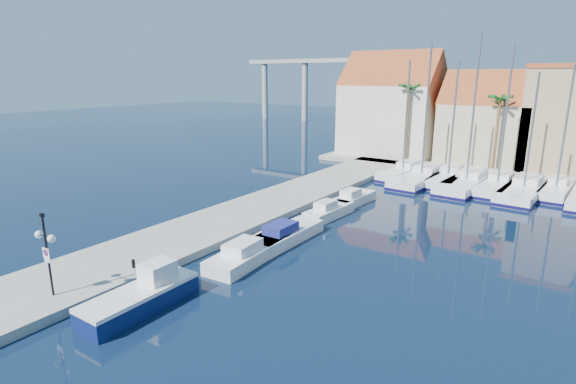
{
  "coord_description": "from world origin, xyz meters",
  "views": [
    {
      "loc": [
        12.93,
        -10.68,
        10.84
      ],
      "look_at": [
        -4.09,
        14.03,
        3.0
      ],
      "focal_mm": 28.0,
      "sensor_mm": 36.0,
      "label": 1
    }
  ],
  "objects": [
    {
      "name": "motorboat_west_3",
      "position": [
        -3.61,
        23.25,
        0.51
      ],
      "size": [
        1.96,
        5.26,
        1.4
      ],
      "rotation": [
        0.0,
        0.0,
        -0.06
      ],
      "color": "white",
      "rests_on": "ground"
    },
    {
      "name": "motorboat_west_1",
      "position": [
        -3.31,
        12.59,
        0.51
      ],
      "size": [
        2.07,
        6.39,
        1.4
      ],
      "rotation": [
        0.0,
        0.0,
        -0.0
      ],
      "color": "white",
      "rests_on": "ground"
    },
    {
      "name": "sailboat_5",
      "position": [
        8.17,
        35.25,
        0.55
      ],
      "size": [
        3.8,
        11.8,
        11.11
      ],
      "rotation": [
        0.0,
        0.0,
        -0.06
      ],
      "color": "white",
      "rests_on": "ground"
    },
    {
      "name": "building_1",
      "position": [
        2.0,
        47.0,
        5.3
      ],
      "size": [
        10.3,
        8.0,
        11.0
      ],
      "color": "tan",
      "rests_on": "shore_north"
    },
    {
      "name": "quay_west",
      "position": [
        -9.0,
        13.5,
        0.25
      ],
      "size": [
        6.0,
        77.0,
        0.5
      ],
      "primitive_type": "cube",
      "color": "gray",
      "rests_on": "ground"
    },
    {
      "name": "palm_0",
      "position": [
        -6.0,
        42.0,
        9.08
      ],
      "size": [
        2.6,
        2.6,
        10.15
      ],
      "color": "brown",
      "rests_on": "shore_north"
    },
    {
      "name": "bollard",
      "position": [
        -7.15,
        3.39,
        0.74
      ],
      "size": [
        0.19,
        0.19,
        0.48
      ],
      "primitive_type": "cylinder",
      "color": "black",
      "rests_on": "quay_west"
    },
    {
      "name": "sailboat_0",
      "position": [
        -3.84,
        36.31,
        0.59
      ],
      "size": [
        3.19,
        9.47,
        12.28
      ],
      "rotation": [
        0.0,
        0.0,
        -0.08
      ],
      "color": "white",
      "rests_on": "ground"
    },
    {
      "name": "sailboat_6",
      "position": [
        10.6,
        36.64,
        0.6
      ],
      "size": [
        2.73,
        8.55,
        11.76
      ],
      "rotation": [
        0.0,
        0.0,
        -0.06
      ],
      "color": "white",
      "rests_on": "ground"
    },
    {
      "name": "motorboat_west_2",
      "position": [
        -3.54,
        18.86,
        0.51
      ],
      "size": [
        1.96,
        5.19,
        1.4
      ],
      "rotation": [
        0.0,
        0.0,
        -0.07
      ],
      "color": "white",
      "rests_on": "ground"
    },
    {
      "name": "sailboat_2",
      "position": [
        0.91,
        36.48,
        0.58
      ],
      "size": [
        3.12,
        10.33,
        12.13
      ],
      "rotation": [
        0.0,
        0.0,
        0.04
      ],
      "color": "white",
      "rests_on": "ground"
    },
    {
      "name": "sailboat_3",
      "position": [
        3.07,
        35.31,
        0.58
      ],
      "size": [
        3.85,
        12.13,
        14.59
      ],
      "rotation": [
        0.0,
        0.0,
        -0.06
      ],
      "color": "white",
      "rests_on": "ground"
    },
    {
      "name": "viaduct",
      "position": [
        -39.07,
        82.0,
        10.25
      ],
      "size": [
        48.0,
        2.2,
        14.45
      ],
      "color": "#9E9E99",
      "rests_on": "ground"
    },
    {
      "name": "fishing_boat",
      "position": [
        -3.79,
        1.38,
        0.67
      ],
      "size": [
        1.97,
        5.81,
        2.03
      ],
      "rotation": [
        0.0,
        0.0,
        0.01
      ],
      "color": "#0D194F",
      "rests_on": "ground"
    },
    {
      "name": "sailboat_1",
      "position": [
        -1.33,
        35.14,
        0.58
      ],
      "size": [
        3.87,
        11.96,
        13.81
      ],
      "rotation": [
        0.0,
        0.0,
        -0.06
      ],
      "color": "white",
      "rests_on": "ground"
    },
    {
      "name": "ground",
      "position": [
        0.0,
        0.0,
        0.0
      ],
      "size": [
        260.0,
        260.0,
        0.0
      ],
      "primitive_type": "plane",
      "color": "black",
      "rests_on": "ground"
    },
    {
      "name": "palm_1",
      "position": [
        4.0,
        42.0,
        8.14
      ],
      "size": [
        2.6,
        2.6,
        9.15
      ],
      "color": "brown",
      "rests_on": "shore_north"
    },
    {
      "name": "lamp_post",
      "position": [
        -7.67,
        -0.85,
        3.23
      ],
      "size": [
        1.41,
        0.42,
        4.16
      ],
      "rotation": [
        0.0,
        0.0,
        0.04
      ],
      "color": "black",
      "rests_on": "quay_west"
    },
    {
      "name": "motorboat_west_0",
      "position": [
        -3.3,
        8.67,
        0.51
      ],
      "size": [
        2.54,
        6.6,
        1.4
      ],
      "rotation": [
        0.0,
        0.0,
        0.07
      ],
      "color": "white",
      "rests_on": "ground"
    },
    {
      "name": "sailboat_4",
      "position": [
        5.82,
        35.7,
        0.6
      ],
      "size": [
        3.06,
        10.2,
        13.56
      ],
      "rotation": [
        0.0,
        0.0,
        -0.04
      ],
      "color": "white",
      "rests_on": "ground"
    },
    {
      "name": "shore_north",
      "position": [
        10.0,
        48.0,
        0.25
      ],
      "size": [
        54.0,
        16.0,
        0.5
      ],
      "primitive_type": "cube",
      "color": "gray",
      "rests_on": "ground"
    },
    {
      "name": "building_0",
      "position": [
        -10.0,
        47.0,
        6.52
      ],
      "size": [
        12.3,
        9.0,
        13.5
      ],
      "color": "beige",
      "rests_on": "shore_north"
    }
  ]
}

